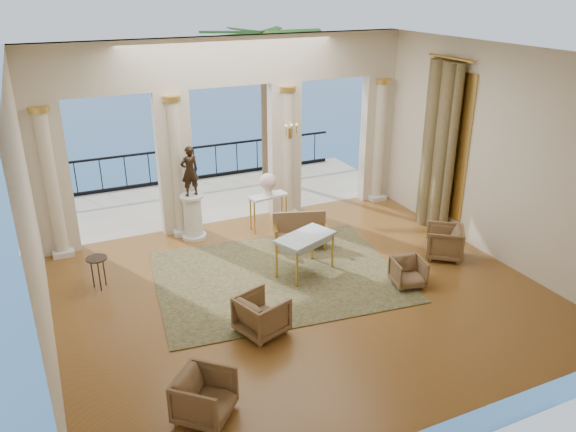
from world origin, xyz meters
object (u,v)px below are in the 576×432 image
armchair_a (204,395)px  armchair_c (444,241)px  pedestal (193,217)px  armchair_d (262,313)px  statue (190,171)px  game_table (305,240)px  settee (300,231)px  armchair_b (408,271)px  side_table (97,262)px  console_table (268,201)px

armchair_a → armchair_c: (6.20, 2.55, 0.02)m
armchair_c → pedestal: 5.73m
armchair_d → statue: (0.01, 4.28, 1.27)m
statue → game_table: bearing=112.0°
armchair_a → settee: size_ratio=0.57×
armchair_b → statue: bearing=140.9°
side_table → console_table: bearing=16.8°
armchair_c → game_table: game_table is taller
armchair_d → statue: size_ratio=0.66×
console_table → side_table: size_ratio=1.47×
armchair_c → armchair_a: bearing=-30.1°
armchair_a → game_table: size_ratio=0.54×
pedestal → console_table: 1.83m
armchair_a → armchair_c: armchair_c is taller
armchair_c → pedestal: size_ratio=0.73×
armchair_c → pedestal: pedestal is taller
game_table → side_table: size_ratio=2.10×
armchair_d → settee: (2.07, 2.77, 0.01)m
side_table → settee: bearing=0.2°
pedestal → settee: bearing=-36.2°
armchair_d → statue: bearing=-19.2°
armchair_a → side_table: size_ratio=1.13×
side_table → armchair_d: bearing=-49.6°
armchair_b → side_table: side_table is taller
armchair_a → console_table: (3.30, 5.56, 0.36)m
armchair_c → statue: 5.87m
game_table → statue: bearing=99.0°
armchair_d → pedestal: pedestal is taller
pedestal → armchair_c: bearing=-34.9°
side_table → pedestal: bearing=33.0°
settee → game_table: 1.29m
settee → console_table: console_table is taller
side_table → statue: bearing=33.0°
armchair_c → game_table: (-3.09, 0.62, 0.36)m
armchair_c → settee: bearing=-86.4°
statue → console_table: size_ratio=1.20×
armchair_a → armchair_d: size_ratio=0.97×
settee → pedestal: bearing=161.7°
armchair_a → console_table: size_ratio=0.77×
settee → side_table: bearing=-161.8°
armchair_b → statue: statue is taller
armchair_b → armchair_a: bearing=-147.0°
console_table → side_table: (-4.15, -1.25, -0.16)m
armchair_a → statue: 6.16m
game_table → console_table: bearing=63.3°
armchair_b → statue: (-3.25, 3.97, 1.34)m
settee → console_table: size_ratio=1.35×
settee → pedestal: size_ratio=1.23×
armchair_a → pedestal: 6.03m
pedestal → game_table: bearing=-58.8°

